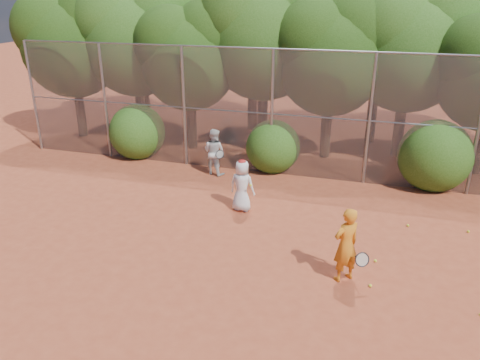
% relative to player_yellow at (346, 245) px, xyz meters
% --- Properties ---
extents(ground, '(80.00, 80.00, 0.00)m').
position_rel_player_yellow_xyz_m(ground, '(-1.88, -0.42, -0.82)').
color(ground, '#9A3D22').
rests_on(ground, ground).
extents(fence_back, '(20.05, 0.09, 4.03)m').
position_rel_player_yellow_xyz_m(fence_back, '(-2.00, 5.58, 1.24)').
color(fence_back, gray).
rests_on(fence_back, ground).
extents(tree_0, '(4.38, 3.81, 6.00)m').
position_rel_player_yellow_xyz_m(tree_0, '(-11.32, 7.62, 3.12)').
color(tree_0, black).
rests_on(tree_0, ground).
extents(tree_1, '(4.64, 4.03, 6.35)m').
position_rel_player_yellow_xyz_m(tree_1, '(-8.82, 8.12, 3.35)').
color(tree_1, black).
rests_on(tree_1, ground).
extents(tree_2, '(3.99, 3.47, 5.47)m').
position_rel_player_yellow_xyz_m(tree_2, '(-6.33, 7.42, 2.77)').
color(tree_2, black).
rests_on(tree_2, ground).
extents(tree_3, '(4.89, 4.26, 6.70)m').
position_rel_player_yellow_xyz_m(tree_3, '(-3.82, 8.42, 3.58)').
color(tree_3, black).
rests_on(tree_3, ground).
extents(tree_4, '(4.19, 3.64, 5.73)m').
position_rel_player_yellow_xyz_m(tree_4, '(-1.33, 7.82, 2.94)').
color(tree_4, black).
rests_on(tree_4, ground).
extents(tree_5, '(4.51, 3.92, 6.17)m').
position_rel_player_yellow_xyz_m(tree_5, '(1.18, 8.62, 3.23)').
color(tree_5, black).
rests_on(tree_5, ground).
extents(tree_9, '(4.83, 4.20, 6.62)m').
position_rel_player_yellow_xyz_m(tree_9, '(-9.82, 10.42, 3.52)').
color(tree_9, black).
rests_on(tree_9, ground).
extents(tree_10, '(5.15, 4.48, 7.06)m').
position_rel_player_yellow_xyz_m(tree_10, '(-4.81, 10.63, 3.81)').
color(tree_10, black).
rests_on(tree_10, ground).
extents(tree_11, '(4.64, 4.03, 6.35)m').
position_rel_player_yellow_xyz_m(tree_11, '(0.18, 10.22, 3.35)').
color(tree_11, black).
rests_on(tree_11, ground).
extents(bush_0, '(2.00, 2.00, 2.00)m').
position_rel_player_yellow_xyz_m(bush_0, '(-7.88, 5.88, 0.18)').
color(bush_0, '#264D13').
rests_on(bush_0, ground).
extents(bush_1, '(1.80, 1.80, 1.80)m').
position_rel_player_yellow_xyz_m(bush_1, '(-2.88, 5.88, 0.08)').
color(bush_1, '#264D13').
rests_on(bush_1, ground).
extents(bush_2, '(2.20, 2.20, 2.20)m').
position_rel_player_yellow_xyz_m(bush_2, '(2.12, 5.88, 0.28)').
color(bush_2, '#264D13').
rests_on(bush_2, ground).
extents(player_yellow, '(0.87, 0.69, 1.63)m').
position_rel_player_yellow_xyz_m(player_yellow, '(0.00, 0.00, 0.00)').
color(player_yellow, orange).
rests_on(player_yellow, ground).
extents(player_teen, '(0.75, 0.54, 1.47)m').
position_rel_player_yellow_xyz_m(player_teen, '(-2.98, 2.60, -0.08)').
color(player_teen, silver).
rests_on(player_teen, ground).
extents(player_white, '(0.90, 0.80, 1.52)m').
position_rel_player_yellow_xyz_m(player_white, '(-4.63, 4.98, -0.05)').
color(player_white, silver).
rests_on(player_white, ground).
extents(ball_0, '(0.07, 0.07, 0.07)m').
position_rel_player_yellow_xyz_m(ball_0, '(0.64, 0.88, -0.78)').
color(ball_0, '#CEDB27').
rests_on(ball_0, ground).
extents(ball_1, '(0.07, 0.07, 0.07)m').
position_rel_player_yellow_xyz_m(ball_1, '(1.39, 2.86, -0.78)').
color(ball_1, '#CEDB27').
rests_on(ball_1, ground).
extents(ball_2, '(0.07, 0.07, 0.07)m').
position_rel_player_yellow_xyz_m(ball_2, '(0.56, -0.13, -0.78)').
color(ball_2, '#CEDB27').
rests_on(ball_2, ground).
extents(ball_4, '(0.07, 0.07, 0.07)m').
position_rel_player_yellow_xyz_m(ball_4, '(2.82, 2.96, -0.78)').
color(ball_4, '#CEDB27').
rests_on(ball_4, ground).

